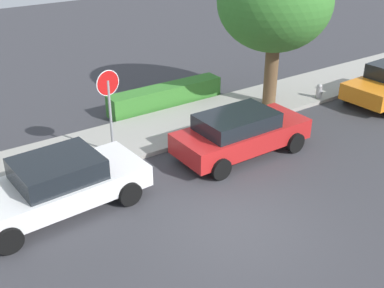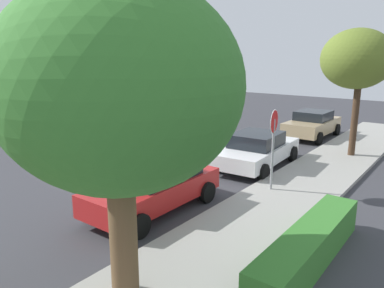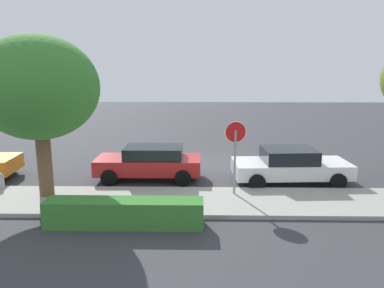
% 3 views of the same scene
% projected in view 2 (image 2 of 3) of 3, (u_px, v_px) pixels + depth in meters
% --- Properties ---
extents(ground_plane, '(60.00, 60.00, 0.00)m').
position_uv_depth(ground_plane, '(145.00, 172.00, 14.45)').
color(ground_plane, '#38383D').
extents(sidewalk_curb, '(32.00, 2.70, 0.14)m').
position_uv_depth(sidewalk_curb, '(278.00, 204.00, 11.20)').
color(sidewalk_curb, '#9E9B93').
rests_on(sidewalk_curb, ground_plane).
extents(stop_sign, '(0.76, 0.12, 2.76)m').
position_uv_depth(stop_sign, '(273.00, 137.00, 11.84)').
color(stop_sign, gray).
rests_on(stop_sign, ground_plane).
extents(parked_car_white, '(4.67, 2.32, 1.40)m').
position_uv_depth(parked_car_white, '(257.00, 149.00, 15.02)').
color(parked_car_white, white).
rests_on(parked_car_white, ground_plane).
extents(parked_car_red, '(4.28, 1.93, 1.40)m').
position_uv_depth(parked_car_red, '(155.00, 186.00, 10.78)').
color(parked_car_red, red).
rests_on(parked_car_red, ground_plane).
extents(parked_car_tan, '(4.19, 2.09, 1.44)m').
position_uv_depth(parked_car_tan, '(312.00, 124.00, 20.34)').
color(parked_car_tan, tan).
rests_on(parked_car_tan, ground_plane).
extents(street_tree_near_corner, '(2.92, 2.92, 5.49)m').
position_uv_depth(street_tree_near_corner, '(357.00, 60.00, 15.50)').
color(street_tree_near_corner, '#422D1E').
rests_on(street_tree_near_corner, ground_plane).
extents(street_tree_mid_block, '(4.04, 4.04, 5.69)m').
position_uv_depth(street_tree_mid_block, '(120.00, 88.00, 6.03)').
color(street_tree_mid_block, brown).
rests_on(street_tree_mid_block, ground_plane).
extents(front_yard_hedge, '(4.64, 0.78, 0.81)m').
position_uv_depth(front_yard_hedge, '(309.00, 247.00, 8.03)').
color(front_yard_hedge, '#387A2D').
rests_on(front_yard_hedge, ground_plane).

